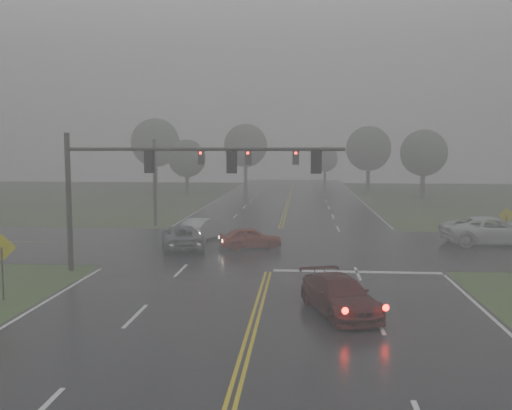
# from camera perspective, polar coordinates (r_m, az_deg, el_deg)

# --- Properties ---
(ground) EXTENTS (180.00, 180.00, 0.00)m
(ground) POSITION_cam_1_polar(r_m,az_deg,el_deg) (15.80, -2.02, -17.74)
(ground) COLOR #334A20
(ground) RESTS_ON ground
(main_road) EXTENTS (18.00, 160.00, 0.02)m
(main_road) POSITION_cam_1_polar(r_m,az_deg,el_deg) (35.01, 1.82, -4.65)
(main_road) COLOR black
(main_road) RESTS_ON ground
(cross_street) EXTENTS (120.00, 14.00, 0.02)m
(cross_street) POSITION_cam_1_polar(r_m,az_deg,el_deg) (36.97, 1.98, -4.10)
(cross_street) COLOR black
(cross_street) RESTS_ON ground
(stop_bar) EXTENTS (8.50, 0.50, 0.01)m
(stop_bar) POSITION_cam_1_polar(r_m,az_deg,el_deg) (29.60, 10.06, -6.65)
(stop_bar) COLOR silver
(stop_bar) RESTS_ON ground
(sedan_maroon) EXTENTS (3.41, 5.18, 1.39)m
(sedan_maroon) POSITION_cam_1_polar(r_m,az_deg,el_deg) (22.33, 8.34, -10.71)
(sedan_maroon) COLOR #3F0B0B
(sedan_maroon) RESTS_ON ground
(sedan_red) EXTENTS (4.23, 2.58, 1.35)m
(sedan_red) POSITION_cam_1_polar(r_m,az_deg,el_deg) (35.89, -0.56, -4.40)
(sedan_red) COLOR maroon
(sedan_red) RESTS_ON ground
(sedan_silver) EXTENTS (2.88, 4.86, 1.51)m
(sedan_silver) POSITION_cam_1_polar(r_m,az_deg,el_deg) (39.63, -5.30, -3.46)
(sedan_silver) COLOR #A1A4A9
(sedan_silver) RESTS_ON ground
(car_grey) EXTENTS (3.79, 5.73, 1.46)m
(car_grey) POSITION_cam_1_polar(r_m,az_deg,el_deg) (36.19, -7.40, -4.36)
(car_grey) COLOR #5A5C62
(car_grey) RESTS_ON ground
(pickup_white) EXTENTS (6.81, 3.71, 1.81)m
(pickup_white) POSITION_cam_1_polar(r_m,az_deg,el_deg) (40.46, 22.53, -3.68)
(pickup_white) COLOR silver
(pickup_white) RESTS_ON ground
(signal_gantry_near) EXTENTS (14.10, 0.31, 7.07)m
(signal_gantry_near) POSITION_cam_1_polar(r_m,az_deg,el_deg) (29.11, -10.24, 3.09)
(signal_gantry_near) COLOR black
(signal_gantry_near) RESTS_ON ground
(signal_gantry_far) EXTENTS (12.75, 0.36, 7.01)m
(signal_gantry_far) POSITION_cam_1_polar(r_m,az_deg,el_deg) (45.83, -5.33, 3.98)
(signal_gantry_far) COLOR black
(signal_gantry_far) RESTS_ON ground
(sign_diamond_west) EXTENTS (1.14, 0.25, 2.78)m
(sign_diamond_west) POSITION_cam_1_polar(r_m,az_deg,el_deg) (25.85, -24.06, -4.63)
(sign_diamond_west) COLOR black
(sign_diamond_west) RESTS_ON ground
(sign_diamond_east) EXTENTS (1.01, 0.10, 2.43)m
(sign_diamond_east) POSITION_cam_1_polar(r_m,az_deg,el_deg) (40.70, 23.74, -1.34)
(sign_diamond_east) COLOR black
(sign_diamond_east) RESTS_ON ground
(tree_nw_a) EXTENTS (5.09, 5.09, 7.48)m
(tree_nw_a) POSITION_cam_1_polar(r_m,az_deg,el_deg) (77.67, -6.93, 4.63)
(tree_nw_a) COLOR #372E23
(tree_nw_a) RESTS_ON ground
(tree_ne_a) EXTENTS (6.48, 6.48, 9.52)m
(tree_ne_a) POSITION_cam_1_polar(r_m,az_deg,el_deg) (83.87, 11.19, 5.56)
(tree_ne_a) COLOR #372E23
(tree_ne_a) RESTS_ON ground
(tree_n_mid) EXTENTS (6.97, 6.97, 10.23)m
(tree_n_mid) POSITION_cam_1_polar(r_m,az_deg,el_deg) (91.92, -1.05, 5.96)
(tree_n_mid) COLOR #372E23
(tree_n_mid) RESTS_ON ground
(tree_e_near) EXTENTS (5.92, 5.92, 8.69)m
(tree_e_near) POSITION_cam_1_polar(r_m,az_deg,el_deg) (75.52, 16.42, 5.02)
(tree_e_near) COLOR #372E23
(tree_e_near) RESTS_ON ground
(tree_nw_b) EXTENTS (7.40, 7.40, 10.87)m
(tree_nw_b) POSITION_cam_1_polar(r_m,az_deg,el_deg) (88.51, -10.03, 6.16)
(tree_nw_b) COLOR #372E23
(tree_nw_b) RESTS_ON ground
(tree_n_far) EXTENTS (4.53, 4.53, 6.65)m
(tree_n_far) POSITION_cam_1_polar(r_m,az_deg,el_deg) (101.83, 6.92, 4.56)
(tree_n_far) COLOR #372E23
(tree_n_far) RESTS_ON ground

